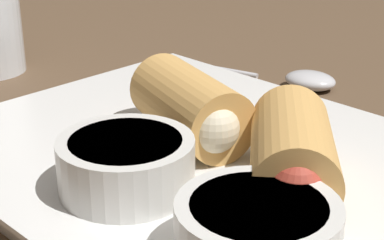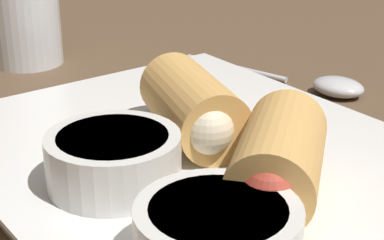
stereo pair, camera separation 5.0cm
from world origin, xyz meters
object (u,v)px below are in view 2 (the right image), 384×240
dipping_bowl_near (114,158)px  serving_plate (192,158)px  dipping_bowl_far (218,234)px  spoon (324,84)px

dipping_bowl_near → serving_plate: bearing=-78.2°
dipping_bowl_far → dipping_bowl_near: bearing=-1.0°
serving_plate → dipping_bowl_far: size_ratio=4.21×
dipping_bowl_near → dipping_bowl_far: bearing=179.0°
dipping_bowl_near → spoon: (5.66, -22.49, -2.37)cm
spoon → dipping_bowl_far: bearing=122.7°
serving_plate → dipping_bowl_far: dipping_bowl_far is taller
serving_plate → dipping_bowl_far: (-10.13, 6.22, 2.28)cm
dipping_bowl_near → spoon: size_ratio=0.42×
serving_plate → spoon: 17.01cm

